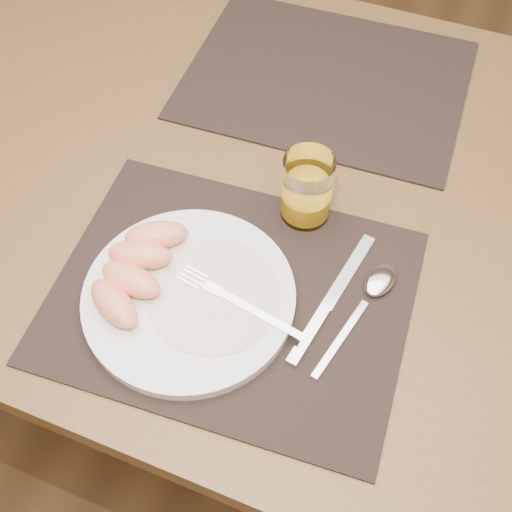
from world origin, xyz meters
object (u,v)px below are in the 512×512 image
(fork, at_px, (228,297))
(juice_glass, at_px, (307,191))
(placemat_near, at_px, (231,296))
(table, at_px, (281,210))
(placemat_far, at_px, (326,79))
(spoon, at_px, (374,288))
(plate, at_px, (189,297))
(knife, at_px, (326,308))

(fork, xyz_separation_m, juice_glass, (0.04, 0.18, 0.03))
(placemat_near, bearing_deg, table, 92.80)
(placemat_far, distance_m, juice_glass, 0.29)
(placemat_near, relative_size, fork, 2.58)
(table, bearing_deg, spoon, -39.22)
(table, height_order, plate, plate)
(placemat_far, bearing_deg, knife, -71.86)
(plate, distance_m, fork, 0.05)
(placemat_near, bearing_deg, plate, -149.99)
(placemat_near, bearing_deg, juice_glass, 75.20)
(placemat_far, bearing_deg, table, -88.39)
(placemat_far, height_order, plate, plate)
(table, distance_m, spoon, 0.25)
(placemat_far, height_order, fork, fork)
(placemat_far, xyz_separation_m, plate, (-0.03, -0.47, 0.01))
(table, relative_size, spoon, 7.33)
(table, distance_m, plate, 0.27)
(placemat_far, relative_size, knife, 2.05)
(placemat_near, distance_m, plate, 0.05)
(spoon, bearing_deg, placemat_far, 116.82)
(placemat_far, xyz_separation_m, juice_glass, (0.06, -0.28, 0.05))
(knife, height_order, spoon, spoon)
(table, distance_m, juice_glass, 0.15)
(knife, bearing_deg, juice_glass, 119.04)
(fork, bearing_deg, knife, 18.70)
(knife, distance_m, spoon, 0.07)
(placemat_far, height_order, spoon, spoon)
(placemat_near, distance_m, spoon, 0.18)
(placemat_far, xyz_separation_m, knife, (0.14, -0.41, 0.00))
(plate, xyz_separation_m, knife, (0.17, 0.05, -0.01))
(plate, bearing_deg, table, 81.80)
(juice_glass, bearing_deg, knife, -60.96)
(plate, relative_size, knife, 1.23)
(spoon, bearing_deg, juice_glass, 144.80)
(plate, height_order, knife, plate)
(table, bearing_deg, knife, -56.32)
(fork, bearing_deg, spoon, 27.94)
(placemat_far, height_order, juice_glass, juice_glass)
(spoon, bearing_deg, fork, -152.06)
(table, relative_size, plate, 5.19)
(placemat_near, height_order, plate, plate)
(fork, relative_size, juice_glass, 1.68)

